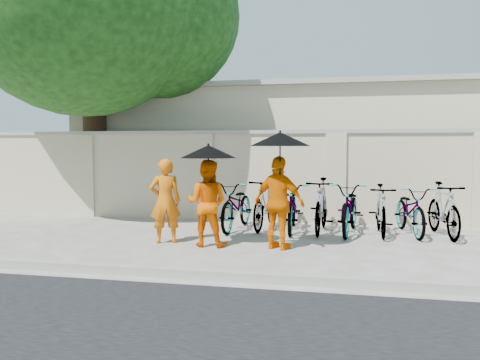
# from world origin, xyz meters

# --- Properties ---
(ground) EXTENTS (80.00, 80.00, 0.00)m
(ground) POSITION_xyz_m (0.00, 0.00, 0.00)
(ground) COLOR #B1AFA9
(kerb) EXTENTS (40.00, 0.16, 0.12)m
(kerb) POSITION_xyz_m (0.00, -1.70, 0.06)
(kerb) COLOR gray
(kerb) RESTS_ON ground
(compound_wall) EXTENTS (20.00, 0.30, 2.00)m
(compound_wall) POSITION_xyz_m (1.00, 3.20, 1.00)
(compound_wall) COLOR beige
(compound_wall) RESTS_ON ground
(building_behind) EXTENTS (14.00, 6.00, 3.20)m
(building_behind) POSITION_xyz_m (2.00, 7.00, 1.60)
(building_behind) COLOR beige
(building_behind) RESTS_ON ground
(shade_tree) EXTENTS (6.70, 6.20, 8.20)m
(shade_tree) POSITION_xyz_m (-3.66, 2.97, 5.10)
(shade_tree) COLOR brown
(shade_tree) RESTS_ON ground
(monk_left) EXTENTS (0.64, 0.55, 1.50)m
(monk_left) POSITION_xyz_m (-0.95, 0.37, 0.75)
(monk_left) COLOR orange
(monk_left) RESTS_ON ground
(monk_center) EXTENTS (0.74, 0.59, 1.48)m
(monk_center) POSITION_xyz_m (-0.16, 0.28, 0.74)
(monk_center) COLOR #E85900
(monk_center) RESTS_ON ground
(parasol_center) EXTENTS (0.95, 0.95, 0.89)m
(parasol_center) POSITION_xyz_m (-0.11, 0.20, 1.62)
(parasol_center) COLOR black
(parasol_center) RESTS_ON ground
(monk_right) EXTENTS (0.98, 0.71, 1.55)m
(monk_right) POSITION_xyz_m (1.08, 0.25, 0.78)
(monk_right) COLOR orange
(monk_right) RESTS_ON ground
(parasol_right) EXTENTS (0.99, 0.99, 1.06)m
(parasol_right) POSITION_xyz_m (1.10, 0.17, 1.83)
(parasol_right) COLOR black
(parasol_right) RESTS_ON ground
(bike_0) EXTENTS (0.83, 1.95, 1.00)m
(bike_0) POSITION_xyz_m (0.02, 1.96, 0.50)
(bike_0) COLOR #9598B0
(bike_0) RESTS_ON ground
(bike_1) EXTENTS (0.70, 1.83, 1.07)m
(bike_1) POSITION_xyz_m (0.59, 2.10, 0.54)
(bike_1) COLOR #9598B0
(bike_1) RESTS_ON ground
(bike_2) EXTENTS (0.74, 1.93, 1.00)m
(bike_2) POSITION_xyz_m (1.16, 1.98, 0.50)
(bike_2) COLOR #9598B0
(bike_2) RESTS_ON ground
(bike_3) EXTENTS (0.65, 1.85, 1.09)m
(bike_3) POSITION_xyz_m (1.73, 1.90, 0.54)
(bike_3) COLOR #9598B0
(bike_3) RESTS_ON ground
(bike_4) EXTENTS (0.94, 2.02, 1.02)m
(bike_4) POSITION_xyz_m (2.30, 1.92, 0.51)
(bike_4) COLOR #9598B0
(bike_4) RESTS_ON ground
(bike_5) EXTENTS (0.47, 1.63, 0.98)m
(bike_5) POSITION_xyz_m (2.87, 1.88, 0.49)
(bike_5) COLOR #9598B0
(bike_5) RESTS_ON ground
(bike_6) EXTENTS (0.86, 1.87, 0.95)m
(bike_6) POSITION_xyz_m (3.43, 2.07, 0.47)
(bike_6) COLOR #9598B0
(bike_6) RESTS_ON ground
(bike_7) EXTENTS (0.68, 1.77, 1.03)m
(bike_7) POSITION_xyz_m (4.00, 1.95, 0.52)
(bike_7) COLOR #9598B0
(bike_7) RESTS_ON ground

